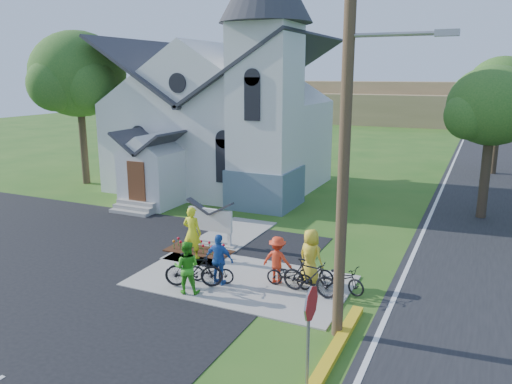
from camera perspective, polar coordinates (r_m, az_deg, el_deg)
The scene contains 21 objects.
ground at distance 16.95m, azimuth -7.08°, elevation -9.87°, with size 120.00×120.00×0.00m, color #295B1A.
sidewalk at distance 16.66m, azimuth -1.70°, elevation -10.10°, with size 7.00×4.00×0.05m, color #9C988D.
church at distance 29.17m, azimuth -3.59°, elevation 10.58°, with size 12.35×12.00×13.00m.
church_sign at distance 19.76m, azimuth -5.25°, elevation -3.24°, with size 2.20×0.40×1.70m.
flower_bed at distance 19.34m, azimuth -6.53°, elevation -6.74°, with size 2.60×1.10×0.07m, color #341C0E.
utility_pole at distance 12.10m, azimuth 10.47°, elevation 7.19°, with size 3.45×0.28×10.00m.
stop_sign at distance 10.61m, azimuth 6.21°, elevation -14.08°, with size 0.11×0.76×2.48m.
tree_lot_corner at distance 32.19m, azimuth -19.67°, elevation 12.53°, with size 5.60×5.60×9.15m.
tree_road_near at distance 25.20m, azimuth 25.41°, elevation 8.80°, with size 4.00×4.00×7.05m.
tree_road_mid at distance 37.18m, azimuth 26.28°, elevation 10.68°, with size 4.40×4.40×7.80m.
distant_hills at distance 69.82m, azimuth 20.90°, elevation 8.83°, with size 61.00×10.00×5.60m.
cyclist_0 at distance 18.34m, azimuth -7.30°, elevation -4.63°, with size 0.71×0.47×1.95m, color yellow.
bike_0 at distance 16.40m, azimuth -5.14°, elevation -8.93°, with size 0.53×1.52×0.80m, color black.
cyclist_1 at distance 15.60m, azimuth -7.93°, elevation -8.51°, with size 0.81×0.63×1.66m, color green.
bike_1 at distance 16.09m, azimuth -7.13°, elevation -8.83°, with size 0.53×1.86×1.12m, color black.
cyclist_2 at distance 16.07m, azimuth -4.22°, elevation -7.72°, with size 0.98×0.41×1.67m, color #235AB3.
bike_2 at distance 16.02m, azimuth 3.85°, elevation -9.47°, with size 0.53×1.52×0.80m, color black.
cyclist_3 at distance 16.19m, azimuth 2.46°, elevation -7.75°, with size 1.01×0.58×1.56m, color red.
bike_3 at distance 15.53m, azimuth 6.16°, elevation -9.66°, with size 0.52×1.84×1.11m, color black.
cyclist_4 at distance 16.23m, azimuth 6.27°, elevation -7.31°, with size 0.88×0.57×1.80m, color yellow.
bike_4 at distance 15.91m, azimuth 9.71°, elevation -9.66°, with size 0.58×1.65×0.87m, color black.
Camera 1 is at (8.35, -13.16, 6.66)m, focal length 35.00 mm.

